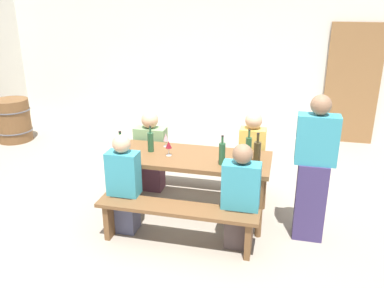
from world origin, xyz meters
TOP-DOWN VIEW (x-y plane):
  - ground_plane at (0.00, 0.00)m, footprint 24.00×24.00m
  - back_wall at (0.00, 3.32)m, footprint 14.00×0.20m
  - wooden_door at (2.11, 3.18)m, footprint 0.90×0.06m
  - tasting_table at (0.00, 0.00)m, footprint 1.81×0.75m
  - bench_near at (0.00, -0.68)m, footprint 1.71×0.30m
  - bench_far at (0.00, 0.68)m, footprint 1.71×0.30m
  - wine_bottle_0 at (0.75, -0.02)m, footprint 0.08×0.08m
  - wine_bottle_1 at (0.63, 0.21)m, footprint 0.07×0.07m
  - wine_bottle_2 at (-0.51, 0.04)m, footprint 0.07×0.07m
  - wine_bottle_3 at (-0.77, -0.24)m, footprint 0.08×0.08m
  - wine_bottle_4 at (0.38, -0.16)m, footprint 0.07×0.07m
  - wine_glass_0 at (-0.39, 0.23)m, footprint 0.06×0.06m
  - wine_glass_1 at (-0.27, -0.05)m, footprint 0.07×0.07m
  - seated_guest_near_0 at (-0.64, -0.53)m, footprint 0.34×0.24m
  - seated_guest_near_1 at (0.64, -0.53)m, footprint 0.38×0.24m
  - seated_guest_far_0 at (-0.69, 0.53)m, footprint 0.42×0.24m
  - seated_guest_far_1 at (0.65, 0.53)m, footprint 0.32×0.24m
  - standing_host at (1.35, -0.18)m, footprint 0.42×0.24m
  - wine_barrel at (-3.80, 1.82)m, footprint 0.64×0.64m

SIDE VIEW (x-z plane):
  - ground_plane at x=0.00m, z-range 0.00..0.00m
  - bench_near at x=0.00m, z-range 0.12..0.57m
  - bench_far at x=0.00m, z-range 0.12..0.57m
  - wine_barrel at x=-3.80m, z-range 0.00..0.77m
  - seated_guest_far_0 at x=-0.69m, z-range -0.03..1.07m
  - seated_guest_near_0 at x=-0.64m, z-range -0.03..1.11m
  - seated_guest_near_1 at x=0.64m, z-range -0.03..1.11m
  - seated_guest_far_1 at x=0.65m, z-range -0.02..1.16m
  - tasting_table at x=0.00m, z-range 0.29..1.04m
  - standing_host at x=1.35m, z-range -0.03..1.57m
  - wine_bottle_1 at x=0.63m, z-range 0.71..1.01m
  - wine_glass_0 at x=-0.39m, z-range 0.78..0.95m
  - wine_bottle_2 at x=-0.51m, z-range 0.71..1.03m
  - wine_bottle_3 at x=-0.77m, z-range 0.72..1.04m
  - wine_glass_1 at x=-0.27m, z-range 0.79..0.97m
  - wine_bottle_0 at x=0.75m, z-range 0.71..1.05m
  - wine_bottle_4 at x=0.38m, z-range 0.71..1.05m
  - wooden_door at x=2.11m, z-range 0.00..2.10m
  - back_wall at x=0.00m, z-range 0.00..3.20m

